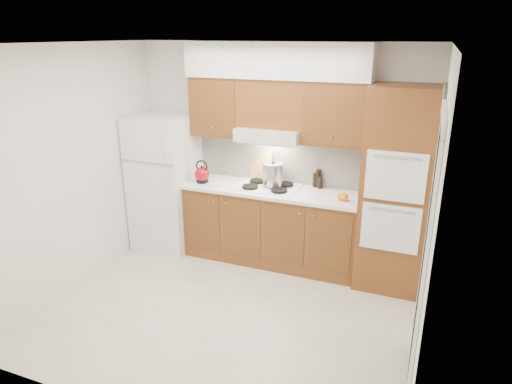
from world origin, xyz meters
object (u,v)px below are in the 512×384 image
Objects in this scene: kettle at (202,174)px; stock_pot at (273,174)px; fridge at (166,183)px; oven_cabinet at (396,191)px.

kettle is 0.72× the size of stock_pot.
fridge is 2.86m from oven_cabinet.
stock_pot is at bearing 4.70° from fridge.
fridge is 1.45m from stock_pot.
stock_pot is at bearing 176.69° from oven_cabinet.
oven_cabinet is 8.59× the size of stock_pot.
oven_cabinet is 11.87× the size of kettle.
fridge is at bearing -179.30° from oven_cabinet.
fridge is 0.59m from kettle.
fridge reaches higher than kettle.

